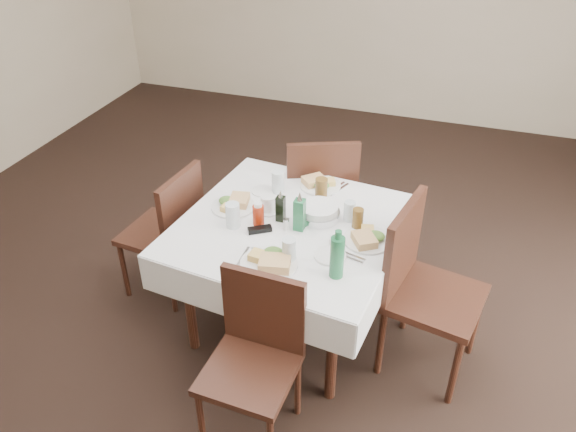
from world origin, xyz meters
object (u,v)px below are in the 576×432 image
(chair_north, at_px, (320,192))
(chair_south, at_px, (256,349))
(water_w, at_px, (233,215))
(green_bottle, at_px, (337,256))
(water_n, at_px, (278,182))
(water_e, at_px, (349,211))
(water_s, at_px, (289,250))
(oil_cruet_dark, at_px, (281,208))
(chair_west, at_px, (170,226))
(ketchup_bottle, at_px, (258,214))
(bread_basket, at_px, (319,212))
(oil_cruet_green, at_px, (299,213))
(chair_east, at_px, (420,280))
(coffee_mug, at_px, (268,205))
(dining_table, at_px, (291,236))

(chair_north, distance_m, chair_south, 1.44)
(water_w, relative_size, green_bottle, 0.54)
(water_n, xyz_separation_m, water_e, (0.49, -0.16, -0.01))
(water_s, bearing_deg, chair_south, -94.18)
(chair_north, xyz_separation_m, water_e, (0.33, -0.55, 0.25))
(chair_north, distance_m, oil_cruet_dark, 0.74)
(chair_west, height_order, ketchup_bottle, chair_west)
(green_bottle, bearing_deg, oil_cruet_dark, 138.29)
(chair_west, relative_size, water_w, 6.24)
(bread_basket, xyz_separation_m, ketchup_bottle, (-0.31, -0.17, 0.03))
(water_n, relative_size, bread_basket, 0.57)
(oil_cruet_green, bearing_deg, chair_east, -1.20)
(chair_east, height_order, oil_cruet_green, chair_east)
(water_s, height_order, coffee_mug, water_s)
(chair_south, relative_size, chair_west, 0.98)
(oil_cruet_green, bearing_deg, ketchup_bottle, -173.34)
(oil_cruet_green, xyz_separation_m, coffee_mug, (-0.23, 0.12, -0.06))
(chair_east, distance_m, water_s, 0.76)
(dining_table, distance_m, water_n, 0.39)
(dining_table, height_order, oil_cruet_dark, oil_cruet_dark)
(water_e, height_order, ketchup_bottle, ketchup_bottle)
(chair_south, xyz_separation_m, water_s, (0.03, 0.41, 0.31))
(chair_south, xyz_separation_m, chair_west, (-0.90, 0.79, 0.01))
(water_n, height_order, water_s, water_n)
(chair_west, relative_size, ketchup_bottle, 6.57)
(chair_north, xyz_separation_m, coffee_mug, (-0.15, -0.62, 0.24))
(chair_south, distance_m, oil_cruet_dark, 0.84)
(chair_east, xyz_separation_m, water_w, (-1.06, -0.08, 0.25))
(coffee_mug, bearing_deg, ketchup_bottle, -93.14)
(oil_cruet_dark, xyz_separation_m, ketchup_bottle, (-0.11, -0.08, -0.02))
(chair_south, distance_m, green_bottle, 0.60)
(chair_east, xyz_separation_m, coffee_mug, (-0.93, 0.13, 0.22))
(coffee_mug, xyz_separation_m, green_bottle, (0.53, -0.45, 0.07))
(dining_table, distance_m, green_bottle, 0.56)
(dining_table, relative_size, chair_west, 1.46)
(chair_north, height_order, water_s, chair_north)
(water_e, xyz_separation_m, ketchup_bottle, (-0.48, -0.21, 0.01))
(chair_south, bearing_deg, chair_north, 93.55)
(water_w, height_order, oil_cruet_dark, oil_cruet_dark)
(chair_west, relative_size, water_s, 6.82)
(dining_table, bearing_deg, water_e, 25.17)
(green_bottle, bearing_deg, bread_basket, 115.55)
(chair_north, bearing_deg, bread_basket, -75.27)
(bread_basket, relative_size, coffee_mug, 1.63)
(chair_north, relative_size, water_e, 8.30)
(water_e, distance_m, bread_basket, 0.18)
(water_e, distance_m, oil_cruet_dark, 0.39)
(chair_east, height_order, chair_west, chair_east)
(chair_south, bearing_deg, chair_east, 44.97)
(oil_cruet_green, bearing_deg, chair_south, -89.45)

